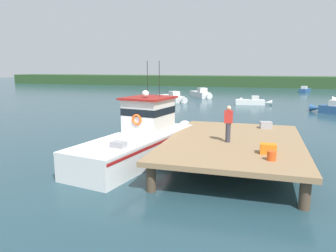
% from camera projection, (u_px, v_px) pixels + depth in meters
% --- Properties ---
extents(ground_plane, '(200.00, 200.00, 0.00)m').
position_uv_depth(ground_plane, '(138.00, 157.00, 16.12)').
color(ground_plane, '#23424C').
extents(dock, '(6.00, 9.00, 1.20)m').
position_uv_depth(dock, '(234.00, 142.00, 14.58)').
color(dock, '#4C3D2D').
rests_on(dock, ground).
extents(main_fishing_boat, '(3.95, 9.97, 4.80)m').
position_uv_depth(main_fishing_boat, '(143.00, 138.00, 15.81)').
color(main_fishing_boat, white).
rests_on(main_fishing_boat, ground).
extents(crate_stack_near_edge, '(0.67, 0.54, 0.37)m').
position_uv_depth(crate_stack_near_edge, '(266.00, 125.00, 17.25)').
color(crate_stack_near_edge, '#9E9EA3').
rests_on(crate_stack_near_edge, dock).
extents(crate_single_by_cleat, '(0.62, 0.47, 0.39)m').
position_uv_depth(crate_single_by_cleat, '(268.00, 149.00, 12.18)').
color(crate_single_by_cleat, orange).
rests_on(crate_single_by_cleat, dock).
extents(bait_bucket, '(0.32, 0.32, 0.34)m').
position_uv_depth(bait_bucket, '(272.00, 156.00, 11.32)').
color(bait_bucket, '#E04C19').
rests_on(bait_bucket, dock).
extents(deckhand_by_the_boat, '(0.36, 0.22, 1.63)m').
position_uv_depth(deckhand_by_the_boat, '(228.00, 123.00, 13.96)').
color(deckhand_by_the_boat, '#383842').
rests_on(deckhand_by_the_boat, dock).
extents(moored_boat_near_channel, '(4.77, 4.44, 1.38)m').
position_uv_depth(moored_boat_near_channel, '(173.00, 98.00, 41.52)').
color(moored_boat_near_channel, silver).
rests_on(moored_boat_near_channel, ground).
extents(moored_boat_far_right, '(2.41, 4.37, 1.11)m').
position_uv_depth(moored_boat_far_right, '(304.00, 90.00, 57.13)').
color(moored_boat_far_right, '#285184').
rests_on(moored_boat_far_right, ground).
extents(moored_boat_mid_harbor, '(4.28, 1.38, 1.07)m').
position_uv_depth(moored_boat_mid_harbor, '(253.00, 102.00, 38.12)').
color(moored_boat_mid_harbor, white).
rests_on(moored_boat_mid_harbor, ground).
extents(moored_boat_outer_mooring, '(4.21, 5.23, 1.43)m').
position_uv_depth(moored_boat_outer_mooring, '(201.00, 94.00, 47.48)').
color(moored_boat_outer_mooring, white).
rests_on(moored_boat_outer_mooring, ground).
extents(mooring_buoy_outer, '(0.46, 0.46, 0.46)m').
position_uv_depth(mooring_buoy_outer, '(241.00, 99.00, 42.19)').
color(mooring_buoy_outer, silver).
rests_on(mooring_buoy_outer, ground).
extents(far_shoreline, '(120.00, 8.00, 2.40)m').
position_uv_depth(far_shoreline, '(237.00, 81.00, 74.30)').
color(far_shoreline, '#284723').
rests_on(far_shoreline, ground).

